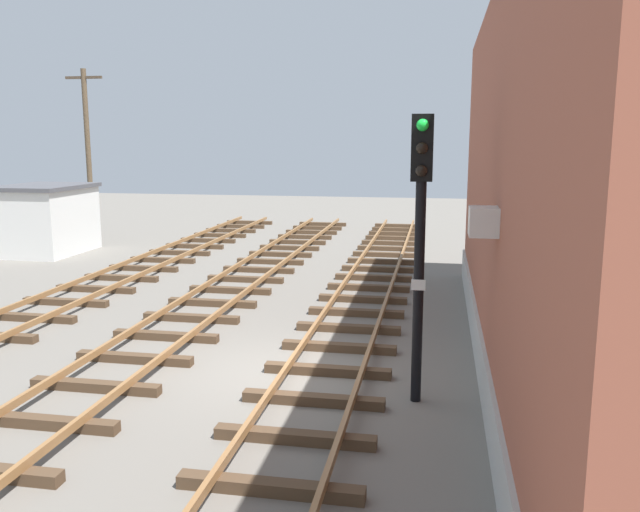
{
  "coord_description": "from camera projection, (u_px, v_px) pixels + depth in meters",
  "views": [
    {
      "loc": [
        2.96,
        -12.03,
        4.55
      ],
      "look_at": [
        -0.3,
        5.81,
        1.31
      ],
      "focal_mm": 36.75,
      "sensor_mm": 36.0,
      "label": 1
    }
  ],
  "objects": [
    {
      "name": "ground_plane",
      "position": [
        282.0,
        372.0,
        12.98
      ],
      "size": [
        80.0,
        80.0,
        0.0
      ],
      "primitive_type": "plane",
      "color": "slate"
    },
    {
      "name": "track_near_building",
      "position": [
        328.0,
        369.0,
        12.79
      ],
      "size": [
        2.5,
        45.81,
        0.32
      ],
      "color": "#4C3826",
      "rests_on": "ground"
    },
    {
      "name": "track_centre",
      "position": [
        135.0,
        357.0,
        13.51
      ],
      "size": [
        2.5,
        45.81,
        0.32
      ],
      "color": "#4C3826",
      "rests_on": "ground"
    },
    {
      "name": "signal_mast",
      "position": [
        420.0,
        225.0,
        11.0
      ],
      "size": [
        0.36,
        0.4,
        4.96
      ],
      "color": "black",
      "rests_on": "ground"
    },
    {
      "name": "brick_building",
      "position": [
        640.0,
        187.0,
        12.08
      ],
      "size": [
        5.95,
        18.48,
        7.37
      ],
      "color": "#99513D",
      "rests_on": "ground"
    },
    {
      "name": "control_hut",
      "position": [
        45.0,
        219.0,
        26.36
      ],
      "size": [
        3.0,
        3.8,
        2.76
      ],
      "color": "silver",
      "rests_on": "ground"
    },
    {
      "name": "utility_pole_far",
      "position": [
        88.0,
        150.0,
        30.75
      ],
      "size": [
        1.8,
        0.24,
        7.76
      ],
      "color": "brown",
      "rests_on": "ground"
    }
  ]
}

